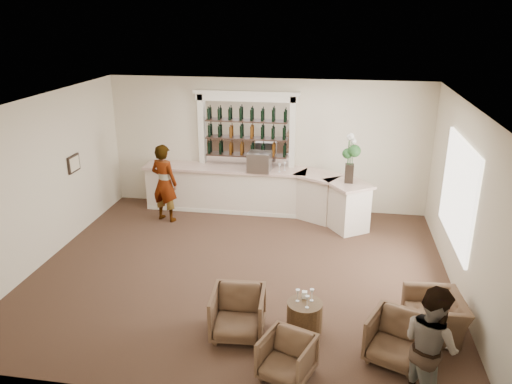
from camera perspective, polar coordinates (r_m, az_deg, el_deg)
ground at (r=9.96m, az=-1.77°, el=-8.96°), size 8.00×8.00×0.00m
room_shell at (r=9.70m, az=-0.17°, el=5.19°), size 8.04×7.02×3.32m
bar_counter at (r=12.43m, az=0.11°, el=0.04°), size 5.72×1.80×1.14m
back_bar_alcove at (r=12.47m, az=-1.11°, el=7.08°), size 2.64×0.25×3.00m
cocktail_table at (r=8.20m, az=5.55°, el=-13.98°), size 0.57×0.57×0.50m
sommelier at (r=12.11m, az=-10.43°, el=1.02°), size 0.80×0.64×1.90m
guest at (r=6.95m, az=19.33°, el=-16.24°), size 0.96×1.03×1.68m
armchair_left at (r=8.00m, az=-2.08°, el=-13.68°), size 0.87×0.89×0.76m
armchair_center at (r=7.26m, az=3.54°, el=-18.36°), size 0.87×0.88×0.63m
armchair_right at (r=7.78m, az=15.75°, el=-15.85°), size 1.01×1.02×0.72m
armchair_far at (r=8.54m, az=19.73°, el=-13.13°), size 0.94×1.05×0.63m
espresso_machine at (r=12.09m, az=0.40°, el=3.47°), size 0.57×0.49×0.48m
flower_vase at (r=11.37m, az=10.73°, el=4.15°), size 0.30×0.30×1.14m
wine_glass_bar_left at (r=12.08m, az=2.71°, el=2.77°), size 0.07×0.07×0.21m
wine_glass_bar_right at (r=12.22m, az=3.30°, el=2.97°), size 0.07×0.07×0.21m
wine_glass_tbl_a at (r=8.04m, az=4.78°, el=-11.70°), size 0.07×0.07×0.21m
wine_glass_tbl_b at (r=8.07m, az=6.40°, el=-11.62°), size 0.07×0.07×0.21m
wine_glass_tbl_c at (r=7.89m, az=5.87°, el=-12.38°), size 0.07×0.07×0.21m
napkin_holder at (r=8.15m, az=5.56°, el=-11.62°), size 0.08×0.08×0.12m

